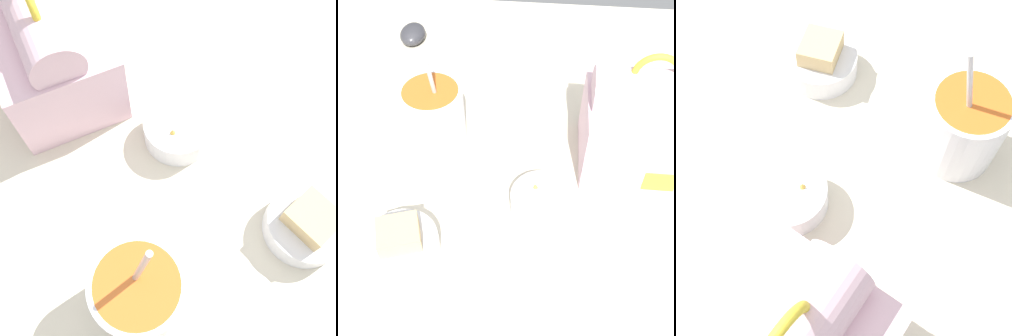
{
  "view_description": "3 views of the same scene",
  "coord_description": "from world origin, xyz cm",
  "views": [
    {
      "loc": [
        -20.68,
        6.64,
        58.72
      ],
      "look_at": [
        -0.02,
        -2.75,
        7.0
      ],
      "focal_mm": 45.0,
      "sensor_mm": 36.0,
      "label": 1
    },
    {
      "loc": [
        4.46,
        -50.35,
        64.31
      ],
      "look_at": [
        -0.02,
        -2.75,
        7.0
      ],
      "focal_mm": 50.0,
      "sensor_mm": 36.0,
      "label": 2
    },
    {
      "loc": [
        22.2,
        12.54,
        60.09
      ],
      "look_at": [
        -0.02,
        -2.75,
        7.0
      ],
      "focal_mm": 50.0,
      "sensor_mm": 36.0,
      "label": 3
    }
  ],
  "objects": [
    {
      "name": "bento_bowl_sandwich",
      "position": [
        -14.1,
        -16.61,
        4.46
      ],
      "size": [
        10.9,
        10.9,
        6.6
      ],
      "color": "silver",
      "rests_on": "desk_surface"
    },
    {
      "name": "soup_cup",
      "position": [
        -13.48,
        6.97,
        8.08
      ],
      "size": [
        10.7,
        10.7,
        19.54
      ],
      "color": "silver",
      "rests_on": "desk_surface"
    },
    {
      "name": "bento_bowl_snacks",
      "position": [
        6.13,
        -7.09,
        4.31
      ],
      "size": [
        10.09,
        10.09,
        5.2
      ],
      "color": "silver",
      "rests_on": "desk_surface"
    },
    {
      "name": "desk_surface",
      "position": [
        0.0,
        0.0,
        1.0
      ],
      "size": [
        140.0,
        110.0,
        2.0
      ],
      "color": "beige",
      "rests_on": "ground"
    }
  ]
}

